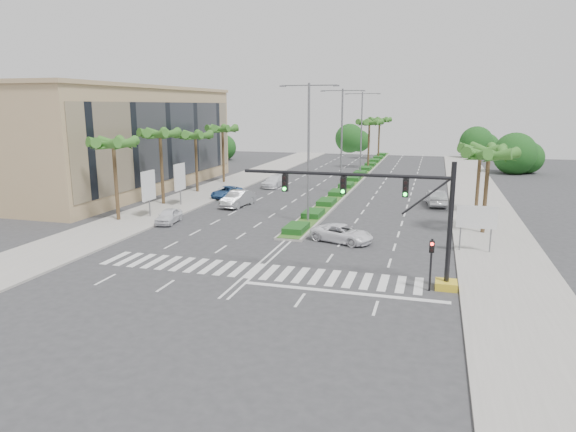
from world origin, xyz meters
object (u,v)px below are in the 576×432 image
car_parked_b (238,199)px  car_parked_d (274,181)px  car_right (436,198)px  car_parked_c (227,192)px  car_parked_a (169,216)px  car_crossing (342,233)px

car_parked_b → car_parked_d: bearing=98.5°
car_parked_b → car_right: car_parked_b is taller
car_parked_c → car_parked_a: bearing=-83.6°
car_parked_c → car_parked_d: bearing=78.5°
car_parked_b → car_parked_c: (-3.09, 4.43, -0.18)m
car_parked_a → car_parked_c: size_ratio=0.82×
car_parked_b → car_crossing: car_parked_b is taller
car_parked_d → car_right: 21.00m
car_crossing → car_right: (6.75, 17.06, 0.13)m
car_parked_a → car_right: 27.07m
car_parked_a → car_parked_d: bearing=74.9°
car_parked_c → car_crossing: car_crossing is taller
car_parked_a → car_right: bearing=25.7°
car_parked_a → car_parked_c: (-0.04, 13.22, -0.00)m
car_parked_a → car_parked_d: size_ratio=0.76×
car_parked_b → car_crossing: 16.76m
car_crossing → car_parked_d: bearing=47.4°
car_parked_c → car_parked_d: (2.83, 8.86, 0.08)m
car_parked_c → car_parked_d: car_parked_d is taller
car_parked_d → car_parked_c: bearing=-102.1°
car_parked_c → car_right: car_right is taller
car_parked_a → car_parked_b: bearing=62.9°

